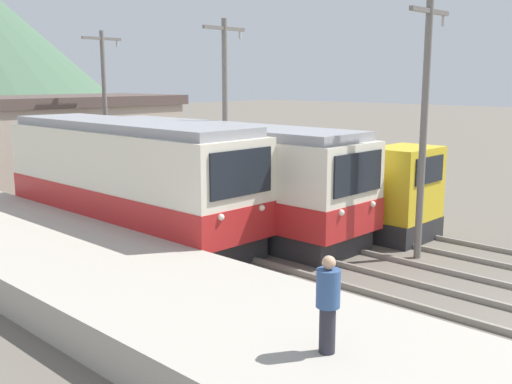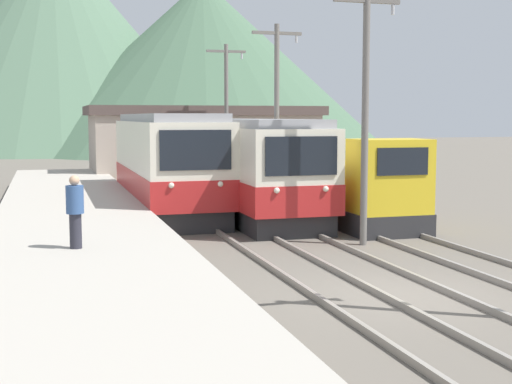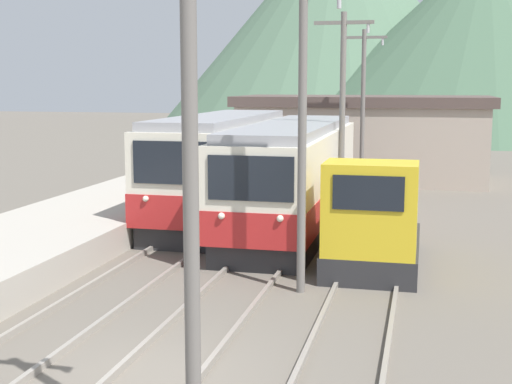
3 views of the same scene
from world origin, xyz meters
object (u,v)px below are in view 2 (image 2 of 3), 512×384
(catenary_mast_mid, at_px, (366,107))
(person_on_platform, at_px, (75,209))
(catenary_mast_distant, at_px, (227,111))
(catenary_mast_far, at_px, (277,110))
(commuter_train_left, at_px, (168,168))
(commuter_train_center, at_px, (246,170))
(shunting_locomotive, at_px, (369,192))

(catenary_mast_mid, bearing_deg, person_on_platform, -160.71)
(catenary_mast_distant, bearing_deg, catenary_mast_far, -90.00)
(catenary_mast_far, height_order, catenary_mast_distant, same)
(commuter_train_left, xyz_separation_m, commuter_train_center, (2.80, -1.02, -0.08))
(commuter_train_left, bearing_deg, shunting_locomotive, -42.61)
(commuter_train_left, bearing_deg, catenary_mast_distant, 61.59)
(catenary_mast_far, bearing_deg, commuter_train_center, -148.32)
(commuter_train_left, bearing_deg, catenary_mast_far, -1.15)
(shunting_locomotive, bearing_deg, person_on_platform, -149.64)
(catenary_mast_far, relative_size, person_on_platform, 4.56)
(catenary_mast_distant, bearing_deg, shunting_locomotive, -83.60)
(commuter_train_left, height_order, commuter_train_center, commuter_train_left)
(commuter_train_center, bearing_deg, catenary_mast_distant, 80.47)
(shunting_locomotive, height_order, catenary_mast_mid, catenary_mast_mid)
(commuter_train_left, relative_size, shunting_locomotive, 2.07)
(shunting_locomotive, distance_m, catenary_mast_distant, 13.66)
(commuter_train_center, xyz_separation_m, catenary_mast_distant, (1.51, 8.98, 2.27))
(catenary_mast_distant, bearing_deg, commuter_train_left, -118.41)
(catenary_mast_far, relative_size, catenary_mast_distant, 1.00)
(commuter_train_center, height_order, catenary_mast_mid, catenary_mast_mid)
(catenary_mast_far, bearing_deg, commuter_train_left, 178.85)
(catenary_mast_mid, relative_size, person_on_platform, 4.56)
(shunting_locomotive, distance_m, catenary_mast_far, 6.11)
(shunting_locomotive, height_order, person_on_platform, shunting_locomotive)
(shunting_locomotive, bearing_deg, commuter_train_center, 124.79)
(commuter_train_center, bearing_deg, catenary_mast_mid, -78.04)
(catenary_mast_mid, xyz_separation_m, catenary_mast_distant, (0.00, 16.10, 0.00))
(commuter_train_center, xyz_separation_m, shunting_locomotive, (3.00, -4.32, -0.47))
(shunting_locomotive, height_order, catenary_mast_far, catenary_mast_far)
(commuter_train_left, height_order, shunting_locomotive, commuter_train_left)
(commuter_train_center, height_order, catenary_mast_far, catenary_mast_far)
(catenary_mast_mid, bearing_deg, catenary_mast_far, 90.00)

